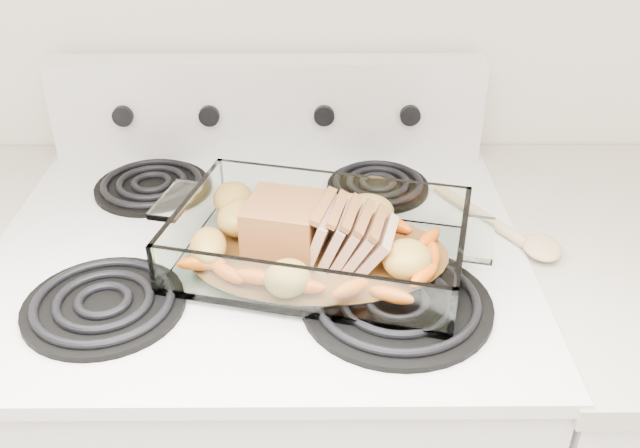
{
  "coord_description": "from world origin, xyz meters",
  "views": [
    {
      "loc": [
        0.09,
        0.76,
        1.51
      ],
      "look_at": [
        0.09,
        1.61,
        0.99
      ],
      "focal_mm": 40.0,
      "sensor_mm": 36.0,
      "label": 1
    }
  ],
  "objects": [
    {
      "name": "pork_roast",
      "position": [
        0.07,
        1.59,
        0.99
      ],
      "size": [
        0.2,
        0.1,
        0.08
      ],
      "rotation": [
        0.0,
        0.0,
        0.41
      ],
      "color": "brown",
      "rests_on": "baking_dish"
    },
    {
      "name": "baking_dish",
      "position": [
        0.09,
        1.59,
        0.96
      ],
      "size": [
        0.39,
        0.26,
        0.07
      ],
      "rotation": [
        0.0,
        0.0,
        -0.25
      ],
      "color": "white",
      "rests_on": "electric_range"
    },
    {
      "name": "wooden_spoon",
      "position": [
        0.38,
        1.66,
        0.94
      ],
      "size": [
        0.16,
        0.22,
        0.02
      ],
      "rotation": [
        0.0,
        0.0,
        0.53
      ],
      "color": "tan",
      "rests_on": "electric_range"
    },
    {
      "name": "roast_vegetables",
      "position": [
        0.09,
        1.63,
        0.97
      ],
      "size": [
        0.4,
        0.22,
        0.05
      ],
      "rotation": [
        0.0,
        0.0,
        -0.03
      ],
      "color": "orange",
      "rests_on": "baking_dish"
    },
    {
      "name": "electric_range",
      "position": [
        0.0,
        1.66,
        0.48
      ],
      "size": [
        0.78,
        0.7,
        1.12
      ],
      "color": "silver",
      "rests_on": "ground"
    }
  ]
}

